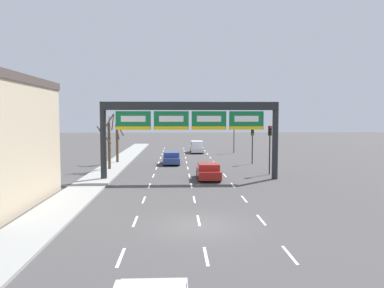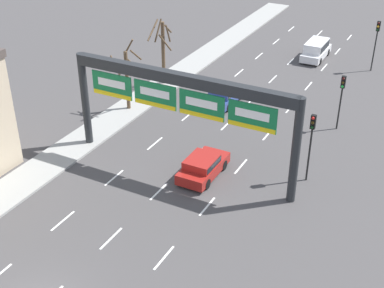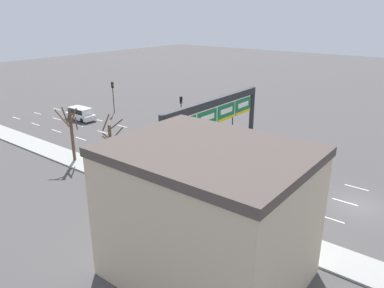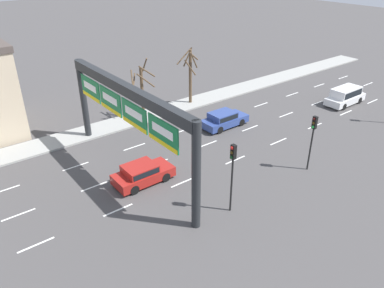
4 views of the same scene
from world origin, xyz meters
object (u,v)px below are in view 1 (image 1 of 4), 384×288
traffic_light_near_gantry (252,138)px  tree_bare_second (117,135)px  car_red (208,171)px  tree_bare_closest (110,141)px  suv_white (197,146)px  traffic_light_far_end (270,140)px  car_blue (172,158)px  traffic_light_mid_block (234,131)px  sign_gantry (190,119)px

traffic_light_near_gantry → tree_bare_second: size_ratio=0.76×
car_red → tree_bare_closest: bearing=148.2°
suv_white → traffic_light_far_end: (5.71, -21.49, 2.28)m
suv_white → traffic_light_near_gantry: (5.64, -13.73, 2.04)m
car_red → car_blue: size_ratio=0.94×
car_red → car_blue: car_blue is taller
traffic_light_near_gantry → tree_bare_second: 15.66m
suv_white → tree_bare_closest: (-9.77, -18.22, 2.01)m
car_blue → tree_bare_second: 6.94m
traffic_light_far_end → tree_bare_closest: (-15.48, 3.27, -0.27)m
traffic_light_near_gantry → traffic_light_mid_block: bearing=90.6°
traffic_light_mid_block → tree_bare_second: size_ratio=0.85×
tree_bare_closest → tree_bare_second: 5.77m
traffic_light_mid_block → tree_bare_second: (-15.47, -11.74, -0.02)m
sign_gantry → tree_bare_closest: 10.09m
car_blue → traffic_light_near_gantry: (9.25, -0.17, 2.26)m
traffic_light_near_gantry → car_red: bearing=-119.7°
car_blue → traffic_light_far_end: traffic_light_far_end is taller
car_blue → tree_bare_closest: size_ratio=0.78×
traffic_light_mid_block → car_red: bearing=-103.9°
car_red → traffic_light_far_end: (5.99, 2.61, 2.51)m
traffic_light_near_gantry → suv_white: bearing=112.4°
traffic_light_near_gantry → tree_bare_closest: size_ratio=0.75×
car_red → traffic_light_far_end: bearing=23.5°
sign_gantry → car_blue: sign_gantry is taller
car_red → suv_white: size_ratio=0.87×
traffic_light_far_end → tree_bare_closest: tree_bare_closest is taller
car_blue → traffic_light_mid_block: traffic_light_mid_block is taller
tree_bare_closest → tree_bare_second: (-0.19, 5.76, 0.33)m
car_blue → suv_white: 14.03m
tree_bare_closest → suv_white: bearing=61.8°
sign_gantry → traffic_light_far_end: sign_gantry is taller
suv_white → tree_bare_closest: 20.77m
car_blue → traffic_light_near_gantry: 9.52m
traffic_light_near_gantry → sign_gantry: bearing=-125.9°
car_blue → traffic_light_far_end: 12.49m
traffic_light_far_end → car_blue: bearing=139.6°
traffic_light_near_gantry → traffic_light_mid_block: (-0.14, 13.00, 0.33)m
sign_gantry → traffic_light_mid_block: (7.37, 23.35, -1.87)m
car_red → tree_bare_second: 15.35m
suv_white → sign_gantry: bearing=-94.4°
traffic_light_mid_block → tree_bare_closest: (-15.28, -17.49, -0.36)m
car_red → suv_white: (0.27, 24.09, 0.23)m
traffic_light_far_end → car_red: bearing=-156.5°
car_blue → suv_white: suv_white is taller
sign_gantry → traffic_light_mid_block: sign_gantry is taller
sign_gantry → suv_white: (1.86, 24.07, -4.23)m
suv_white → tree_bare_second: size_ratio=0.86×
car_red → traffic_light_near_gantry: traffic_light_near_gantry is taller
sign_gantry → traffic_light_far_end: 8.24m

